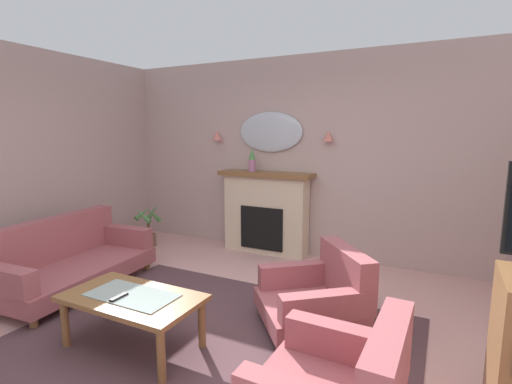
{
  "coord_description": "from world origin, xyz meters",
  "views": [
    {
      "loc": [
        1.63,
        -2.19,
        1.7
      ],
      "look_at": [
        -0.24,
        1.5,
        1.05
      ],
      "focal_mm": 26.37,
      "sensor_mm": 36.0,
      "label": 1
    }
  ],
  "objects_px": {
    "wall_mirror": "(270,132)",
    "coffee_table": "(132,302)",
    "potted_plant_small_fern": "(149,228)",
    "wall_sconce_left": "(217,135)",
    "armchair_beside_couch": "(319,295)",
    "tv_remote": "(119,297)",
    "fireplace": "(266,213)",
    "floral_couch": "(67,260)",
    "mantel_vase_centre": "(252,160)",
    "wall_sconce_right": "(328,136)"
  },
  "relations": [
    {
      "from": "wall_sconce_right",
      "to": "tv_remote",
      "type": "relative_size",
      "value": 0.88
    },
    {
      "from": "coffee_table",
      "to": "tv_remote",
      "type": "bearing_deg",
      "value": -116.91
    },
    {
      "from": "wall_mirror",
      "to": "fireplace",
      "type": "bearing_deg",
      "value": -90.0
    },
    {
      "from": "coffee_table",
      "to": "potted_plant_small_fern",
      "type": "distance_m",
      "value": 2.81
    },
    {
      "from": "tv_remote",
      "to": "floral_couch",
      "type": "bearing_deg",
      "value": 156.21
    },
    {
      "from": "potted_plant_small_fern",
      "to": "fireplace",
      "type": "bearing_deg",
      "value": 17.18
    },
    {
      "from": "tv_remote",
      "to": "armchair_beside_couch",
      "type": "relative_size",
      "value": 0.14
    },
    {
      "from": "tv_remote",
      "to": "wall_sconce_right",
      "type": "bearing_deg",
      "value": 74.56
    },
    {
      "from": "tv_remote",
      "to": "potted_plant_small_fern",
      "type": "distance_m",
      "value": 2.86
    },
    {
      "from": "mantel_vase_centre",
      "to": "potted_plant_small_fern",
      "type": "height_order",
      "value": "mantel_vase_centre"
    },
    {
      "from": "mantel_vase_centre",
      "to": "armchair_beside_couch",
      "type": "distance_m",
      "value": 2.49
    },
    {
      "from": "wall_sconce_right",
      "to": "potted_plant_small_fern",
      "type": "bearing_deg",
      "value": -166.39
    },
    {
      "from": "wall_sconce_left",
      "to": "floral_couch",
      "type": "relative_size",
      "value": 0.08
    },
    {
      "from": "wall_sconce_left",
      "to": "wall_sconce_right",
      "type": "height_order",
      "value": "same"
    },
    {
      "from": "mantel_vase_centre",
      "to": "floral_couch",
      "type": "bearing_deg",
      "value": -120.21
    },
    {
      "from": "floral_couch",
      "to": "armchair_beside_couch",
      "type": "xyz_separation_m",
      "value": [
        2.74,
        0.4,
        -0.01
      ]
    },
    {
      "from": "wall_mirror",
      "to": "wall_sconce_left",
      "type": "xyz_separation_m",
      "value": [
        -0.85,
        -0.05,
        -0.05
      ]
    },
    {
      "from": "coffee_table",
      "to": "floral_couch",
      "type": "height_order",
      "value": "floral_couch"
    },
    {
      "from": "fireplace",
      "to": "armchair_beside_couch",
      "type": "bearing_deg",
      "value": -52.25
    },
    {
      "from": "fireplace",
      "to": "coffee_table",
      "type": "distance_m",
      "value": 2.69
    },
    {
      "from": "fireplace",
      "to": "mantel_vase_centre",
      "type": "bearing_deg",
      "value": -171.94
    },
    {
      "from": "wall_mirror",
      "to": "tv_remote",
      "type": "relative_size",
      "value": 6.0
    },
    {
      "from": "fireplace",
      "to": "wall_mirror",
      "type": "bearing_deg",
      "value": 90.0
    },
    {
      "from": "mantel_vase_centre",
      "to": "wall_sconce_right",
      "type": "xyz_separation_m",
      "value": [
        1.05,
        0.12,
        0.34
      ]
    },
    {
      "from": "tv_remote",
      "to": "floral_couch",
      "type": "height_order",
      "value": "floral_couch"
    },
    {
      "from": "wall_mirror",
      "to": "coffee_table",
      "type": "xyz_separation_m",
      "value": [
        0.11,
        -2.82,
        -1.33
      ]
    },
    {
      "from": "armchair_beside_couch",
      "to": "wall_sconce_left",
      "type": "bearing_deg",
      "value": 140.32
    },
    {
      "from": "fireplace",
      "to": "wall_sconce_left",
      "type": "xyz_separation_m",
      "value": [
        -0.85,
        0.09,
        1.09
      ]
    },
    {
      "from": "mantel_vase_centre",
      "to": "potted_plant_small_fern",
      "type": "bearing_deg",
      "value": -161.66
    },
    {
      "from": "potted_plant_small_fern",
      "to": "wall_sconce_left",
      "type": "bearing_deg",
      "value": 35.89
    },
    {
      "from": "fireplace",
      "to": "potted_plant_small_fern",
      "type": "relative_size",
      "value": 2.15
    },
    {
      "from": "mantel_vase_centre",
      "to": "tv_remote",
      "type": "height_order",
      "value": "mantel_vase_centre"
    },
    {
      "from": "floral_couch",
      "to": "armchair_beside_couch",
      "type": "distance_m",
      "value": 2.77
    },
    {
      "from": "coffee_table",
      "to": "wall_sconce_left",
      "type": "bearing_deg",
      "value": 109.04
    },
    {
      "from": "coffee_table",
      "to": "fireplace",
      "type": "bearing_deg",
      "value": 92.26
    },
    {
      "from": "armchair_beside_couch",
      "to": "fireplace",
      "type": "bearing_deg",
      "value": 127.75
    },
    {
      "from": "mantel_vase_centre",
      "to": "coffee_table",
      "type": "height_order",
      "value": "mantel_vase_centre"
    },
    {
      "from": "armchair_beside_couch",
      "to": "potted_plant_small_fern",
      "type": "relative_size",
      "value": 1.8
    },
    {
      "from": "tv_remote",
      "to": "potted_plant_small_fern",
      "type": "xyz_separation_m",
      "value": [
        -1.77,
        2.24,
        -0.17
      ]
    },
    {
      "from": "floral_couch",
      "to": "potted_plant_small_fern",
      "type": "distance_m",
      "value": 1.61
    },
    {
      "from": "floral_couch",
      "to": "armchair_beside_couch",
      "type": "relative_size",
      "value": 1.55
    },
    {
      "from": "potted_plant_small_fern",
      "to": "wall_mirror",
      "type": "bearing_deg",
      "value": 21.42
    },
    {
      "from": "fireplace",
      "to": "mantel_vase_centre",
      "type": "relative_size",
      "value": 4.19
    },
    {
      "from": "wall_mirror",
      "to": "tv_remote",
      "type": "xyz_separation_m",
      "value": [
        0.06,
        -2.91,
        -1.26
      ]
    },
    {
      "from": "wall_mirror",
      "to": "armchair_beside_couch",
      "type": "distance_m",
      "value": 2.68
    },
    {
      "from": "tv_remote",
      "to": "floral_couch",
      "type": "relative_size",
      "value": 0.09
    },
    {
      "from": "potted_plant_small_fern",
      "to": "armchair_beside_couch",
      "type": "bearing_deg",
      "value": -21.38
    },
    {
      "from": "coffee_table",
      "to": "potted_plant_small_fern",
      "type": "height_order",
      "value": "potted_plant_small_fern"
    },
    {
      "from": "wall_sconce_right",
      "to": "coffee_table",
      "type": "xyz_separation_m",
      "value": [
        -0.74,
        -2.77,
        -1.28
      ]
    },
    {
      "from": "potted_plant_small_fern",
      "to": "coffee_table",
      "type": "bearing_deg",
      "value": -49.89
    }
  ]
}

